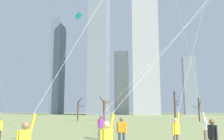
{
  "coord_description": "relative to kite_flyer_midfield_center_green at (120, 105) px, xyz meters",
  "views": [
    {
      "loc": [
        2.18,
        -9.87,
        1.96
      ],
      "look_at": [
        0.0,
        6.0,
        4.59
      ],
      "focal_mm": 39.73,
      "sensor_mm": 36.0,
      "label": 1
    }
  ],
  "objects": [
    {
      "name": "skyline_mid_tower_right",
      "position": [
        -44.76,
        107.71,
        23.22
      ],
      "size": [
        5.08,
        9.67,
        51.21
      ],
      "color": "slate",
      "rests_on": "ground"
    },
    {
      "name": "kite_flyer_foreground_right_blue",
      "position": [
        4.7,
        -3.98,
        0.01
      ],
      "size": [
        5.12,
        11.76,
        14.19
      ],
      "color": "#726656",
      "rests_on": "ground"
    },
    {
      "name": "bystander_far_off_by_trees",
      "position": [
        0.6,
        -4.76,
        -1.48
      ],
      "size": [
        0.51,
        0.22,
        1.62
      ],
      "color": "#33384C",
      "rests_on": "ground"
    },
    {
      "name": "bystander_watching_nearby",
      "position": [
        4.54,
        -7.11,
        -1.48
      ],
      "size": [
        0.34,
        0.45,
        1.62
      ],
      "color": "black",
      "rests_on": "ground"
    },
    {
      "name": "distant_kite_drifting_left_teal",
      "position": [
        -8.59,
        17.7,
        13.14
      ],
      "size": [
        6.18,
        0.24,
        17.17
      ],
      "color": "teal",
      "rests_on": "ground"
    },
    {
      "name": "bare_tree_right_of_center",
      "position": [
        11.38,
        29.32,
        -0.13
      ],
      "size": [
        1.33,
        2.83,
        4.21
      ],
      "color": "#4C3828",
      "rests_on": "ground"
    },
    {
      "name": "bare_tree_rightmost",
      "position": [
        -6.05,
        29.1,
        -0.09
      ],
      "size": [
        1.72,
        3.11,
        4.53
      ],
      "color": "#4C3828",
      "rests_on": "ground"
    },
    {
      "name": "bare_tree_far_right_edge",
      "position": [
        -11.29,
        29.83,
        -0.21
      ],
      "size": [
        1.39,
        2.6,
        4.59
      ],
      "color": "#4C3828",
      "rests_on": "ground"
    },
    {
      "name": "skyline_wide_slab",
      "position": [
        2.19,
        94.04,
        24.32
      ],
      "size": [
        11.78,
        7.5,
        58.54
      ],
      "color": "#B2B2B7",
      "rests_on": "ground"
    },
    {
      "name": "kite_flyer_midfield_left_pink",
      "position": [
        2.28,
        -8.69,
        0.8
      ],
      "size": [
        8.9,
        5.95,
        12.5
      ],
      "color": "black",
      "rests_on": "ground"
    },
    {
      "name": "skyline_slender_spire",
      "position": [
        24.35,
        112.92,
        12.26
      ],
      "size": [
        6.51,
        5.33,
        29.29
      ],
      "color": "gray",
      "rests_on": "ground"
    },
    {
      "name": "kite_flyer_far_back_white",
      "position": [
        3.8,
        -4.46,
        0.03
      ],
      "size": [
        5.38,
        10.11,
        14.66
      ],
      "color": "#726656",
      "rests_on": "ground"
    },
    {
      "name": "skyline_mid_tower_left",
      "position": [
        -19.32,
        92.55,
        32.02
      ],
      "size": [
        8.65,
        10.91,
        68.82
      ],
      "color": "gray",
      "rests_on": "ground"
    },
    {
      "name": "bare_tree_left_of_center",
      "position": [
        7.77,
        34.76,
        0.71
      ],
      "size": [
        1.32,
        1.73,
        5.93
      ],
      "color": "#423326",
      "rests_on": "ground"
    },
    {
      "name": "kite_flyer_midfield_center_green",
      "position": [
        0.0,
        0.0,
        0.0
      ],
      "size": [
        12.06,
        6.35,
        14.73
      ],
      "color": "#726656",
      "rests_on": "ground"
    },
    {
      "name": "kite_flyer_foreground_left_red",
      "position": [
        -1.24,
        -10.15,
        -0.14
      ],
      "size": [
        4.82,
        3.2,
        11.02
      ],
      "color": "black",
      "rests_on": "ground"
    },
    {
      "name": "skyline_tall_tower",
      "position": [
        -10.02,
        104.73,
        13.27
      ],
      "size": [
        6.64,
        5.86,
        31.31
      ],
      "color": "#B2B2B7",
      "rests_on": "ground"
    }
  ]
}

